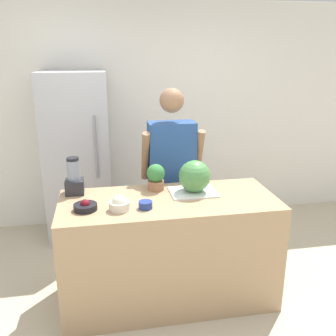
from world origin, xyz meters
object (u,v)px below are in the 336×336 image
at_px(person, 172,176).
at_px(bowl_small_blue, 145,205).
at_px(watermelon, 195,176).
at_px(potted_plant, 156,177).
at_px(refrigerator, 78,157).
at_px(bowl_cherries, 85,206).
at_px(bowl_cream, 119,204).
at_px(blender, 74,179).

xyz_separation_m(person, bowl_small_blue, (-0.35, -0.77, 0.05)).
relative_size(watermelon, potted_plant, 1.17).
distance_m(refrigerator, bowl_cherries, 1.44).
height_order(person, bowl_cream, person).
relative_size(watermelon, bowl_cherries, 1.50).
bearing_deg(potted_plant, watermelon, -22.90).
relative_size(watermelon, bowl_small_blue, 2.52).
bearing_deg(bowl_cream, bowl_small_blue, -1.04).
relative_size(person, bowl_small_blue, 16.49).
relative_size(bowl_small_blue, blender, 0.34).
bearing_deg(potted_plant, bowl_cherries, -150.74).
xyz_separation_m(person, bowl_cream, (-0.54, -0.76, 0.07)).
height_order(bowl_cream, blender, blender).
bearing_deg(bowl_cherries, blender, 104.57).
xyz_separation_m(person, watermelon, (0.09, -0.52, 0.17)).
bearing_deg(bowl_cherries, potted_plant, 29.26).
height_order(refrigerator, person, refrigerator).
bearing_deg(person, blender, -158.30).
distance_m(bowl_cherries, bowl_cream, 0.25).
xyz_separation_m(watermelon, bowl_cherries, (-0.89, -0.20, -0.12)).
bearing_deg(person, bowl_cream, -125.49).
relative_size(blender, potted_plant, 1.37).
bearing_deg(bowl_cherries, bowl_small_blue, -6.57).
bearing_deg(blender, watermelon, -9.58).
bearing_deg(bowl_cream, person, 54.51).
height_order(watermelon, blender, blender).
relative_size(bowl_cherries, potted_plant, 0.78).
height_order(bowl_cherries, potted_plant, potted_plant).
xyz_separation_m(refrigerator, watermelon, (1.01, -1.24, 0.13)).
bearing_deg(potted_plant, blender, 176.91).
bearing_deg(watermelon, bowl_cherries, -167.50).
distance_m(bowl_small_blue, potted_plant, 0.41).
distance_m(refrigerator, blender, 1.08).
bearing_deg(bowl_cream, potted_plant, 48.37).
bearing_deg(watermelon, bowl_small_blue, -150.71).
distance_m(refrigerator, bowl_cream, 1.53).
distance_m(refrigerator, person, 1.17).
relative_size(refrigerator, person, 1.07).
bearing_deg(bowl_small_blue, person, 65.55).
relative_size(person, blender, 5.58).
distance_m(person, bowl_cherries, 1.07).
xyz_separation_m(bowl_cream, bowl_small_blue, (0.20, -0.00, -0.02)).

